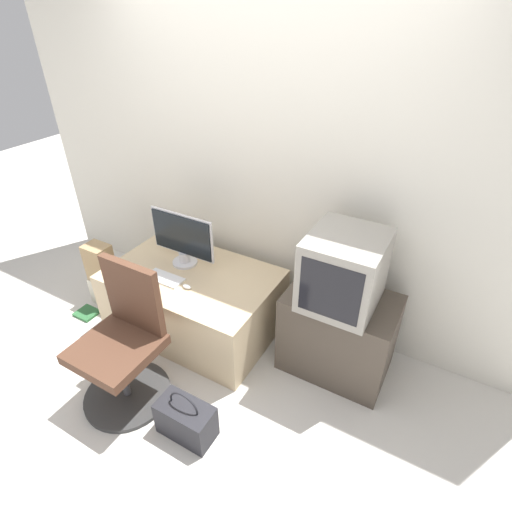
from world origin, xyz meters
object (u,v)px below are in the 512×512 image
at_px(book, 87,313).
at_px(mouse, 187,287).
at_px(cardboard_box_lower, 107,289).
at_px(keyboard, 165,278).
at_px(handbag, 186,420).
at_px(main_monitor, 183,239).
at_px(crt_tv, 344,270).
at_px(office_chair, 124,348).

bearing_deg(book, mouse, 11.37).
bearing_deg(cardboard_box_lower, keyboard, -1.66).
relative_size(cardboard_box_lower, book, 1.35).
height_order(cardboard_box_lower, handbag, handbag).
bearing_deg(main_monitor, handbag, -53.70).
xyz_separation_m(main_monitor, book, (-0.77, -0.45, -0.73)).
bearing_deg(cardboard_box_lower, crt_tv, 7.21).
height_order(mouse, crt_tv, crt_tv).
bearing_deg(keyboard, handbag, -44.77).
height_order(crt_tv, cardboard_box_lower, crt_tv).
xyz_separation_m(mouse, book, (-0.99, -0.20, -0.53)).
distance_m(main_monitor, crt_tv, 1.26).
height_order(main_monitor, cardboard_box_lower, main_monitor).
relative_size(main_monitor, book, 3.09).
height_order(keyboard, book, keyboard).
relative_size(mouse, book, 0.38).
distance_m(office_chair, cardboard_box_lower, 1.12).
height_order(main_monitor, mouse, main_monitor).
height_order(cardboard_box_lower, book, cardboard_box_lower).
bearing_deg(main_monitor, mouse, -49.87).
distance_m(mouse, crt_tv, 1.13).
bearing_deg(book, keyboard, 15.06).
height_order(crt_tv, book, crt_tv).
bearing_deg(handbag, mouse, 124.70).
bearing_deg(book, cardboard_box_lower, 84.52).
height_order(crt_tv, handbag, crt_tv).
distance_m(crt_tv, book, 2.25).
bearing_deg(keyboard, book, -164.94).
relative_size(main_monitor, handbag, 1.52).
distance_m(mouse, handbag, 0.90).
bearing_deg(crt_tv, office_chair, -142.09).
distance_m(keyboard, mouse, 0.22).
xyz_separation_m(cardboard_box_lower, handbag, (1.42, -0.69, 0.01)).
bearing_deg(main_monitor, office_chair, -80.14).
height_order(mouse, cardboard_box_lower, mouse).
relative_size(main_monitor, crt_tv, 1.10).
xyz_separation_m(keyboard, crt_tv, (1.25, 0.27, 0.34)).
bearing_deg(book, handbag, -17.64).
xyz_separation_m(office_chair, handbag, (0.52, -0.08, -0.28)).
bearing_deg(mouse, keyboard, 177.64).
relative_size(keyboard, office_chair, 0.30).
distance_m(crt_tv, office_chair, 1.48).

